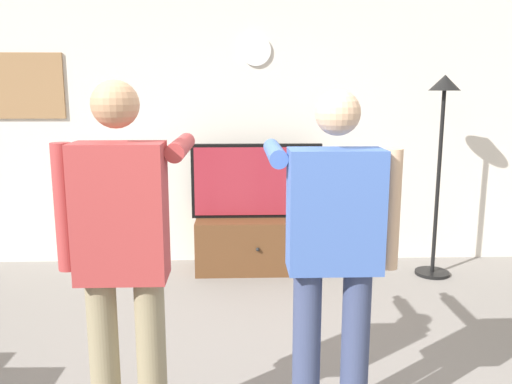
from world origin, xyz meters
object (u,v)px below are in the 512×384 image
at_px(wall_clock, 256,50).
at_px(floor_lamp, 441,135).
at_px(tv_stand, 257,244).
at_px(framed_picture, 28,86).
at_px(person_standing_nearer_couch, 333,247).
at_px(person_standing_nearer_lamp, 123,251).
at_px(television, 257,181).

bearing_deg(wall_clock, floor_lamp, -16.56).
bearing_deg(tv_stand, framed_picture, 172.37).
height_order(floor_lamp, person_standing_nearer_couch, floor_lamp).
distance_m(tv_stand, floor_lamp, 2.01).
height_order(floor_lamp, person_standing_nearer_lamp, floor_lamp).
distance_m(television, wall_clock, 1.26).
relative_size(television, floor_lamp, 0.67).
distance_m(wall_clock, framed_picture, 2.23).
bearing_deg(television, person_standing_nearer_couch, -83.74).
bearing_deg(framed_picture, floor_lamp, -7.40).
relative_size(television, wall_clock, 4.27).
bearing_deg(framed_picture, wall_clock, -0.13).
height_order(tv_stand, person_standing_nearer_lamp, person_standing_nearer_lamp).
bearing_deg(wall_clock, person_standing_nearer_couch, -84.28).
bearing_deg(person_standing_nearer_lamp, framed_picture, 117.30).
relative_size(person_standing_nearer_lamp, person_standing_nearer_couch, 1.02).
relative_size(tv_stand, person_standing_nearer_couch, 0.67).
relative_size(television, person_standing_nearer_lamp, 0.70).
relative_size(tv_stand, wall_clock, 3.99).
bearing_deg(wall_clock, person_standing_nearer_lamp, -103.65).
xyz_separation_m(tv_stand, wall_clock, (0.00, 0.29, 1.86)).
height_order(tv_stand, person_standing_nearer_couch, person_standing_nearer_couch).
bearing_deg(person_standing_nearer_couch, person_standing_nearer_lamp, -174.82).
bearing_deg(floor_lamp, person_standing_nearer_couch, -121.17).
distance_m(wall_clock, person_standing_nearer_lamp, 3.18).
height_order(wall_clock, framed_picture, wall_clock).
bearing_deg(person_standing_nearer_lamp, floor_lamp, 45.20).
bearing_deg(person_standing_nearer_couch, floor_lamp, 58.83).
xyz_separation_m(wall_clock, person_standing_nearer_lamp, (-0.70, -2.90, -1.10)).
bearing_deg(floor_lamp, framed_picture, 172.60).
xyz_separation_m(television, floor_lamp, (1.68, -0.26, 0.46)).
distance_m(television, floor_lamp, 1.76).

